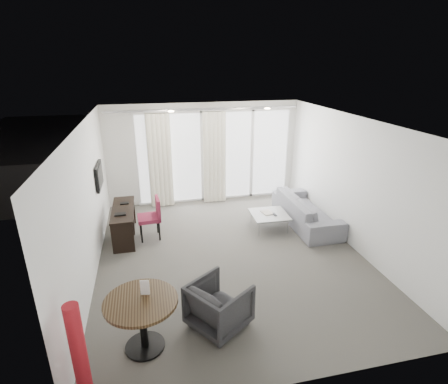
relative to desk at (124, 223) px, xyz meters
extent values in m
cube|color=#4D4A44|center=(2.04, -1.22, -0.33)|extent=(5.00, 6.00, 0.00)
cube|color=white|center=(2.04, -1.22, 2.27)|extent=(5.00, 6.00, 0.00)
cube|color=silver|center=(-0.46, -1.22, 0.97)|extent=(0.00, 6.00, 2.60)
cube|color=silver|center=(4.54, -1.22, 0.97)|extent=(0.00, 6.00, 2.60)
cube|color=silver|center=(2.04, -4.22, 0.97)|extent=(5.00, 0.00, 2.60)
cylinder|color=#FFE0B2|center=(1.14, 0.38, 2.26)|extent=(0.12, 0.12, 0.02)
cylinder|color=#FFE0B2|center=(3.24, 0.38, 2.26)|extent=(0.12, 0.12, 0.02)
cylinder|color=maroon|center=(-0.27, -3.91, 0.32)|extent=(0.33, 0.33, 1.31)
imported|color=#29292B|center=(1.42, -3.06, 0.01)|extent=(1.05, 1.04, 0.69)
imported|color=slate|center=(4.09, -0.20, -0.01)|extent=(0.86, 2.21, 0.65)
cube|color=#4D4D50|center=(2.34, 3.28, -0.39)|extent=(5.60, 3.00, 0.12)
camera|label=1|loc=(0.60, -7.02, 3.26)|focal=28.00mm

